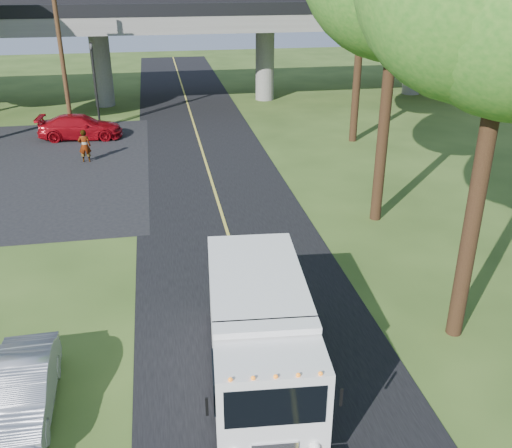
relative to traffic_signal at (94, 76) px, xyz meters
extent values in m
plane|color=#334B1B|center=(6.00, -26.00, -3.20)|extent=(120.00, 120.00, 0.00)
cube|color=black|center=(6.00, -16.00, -3.19)|extent=(7.00, 90.00, 0.02)
cube|color=gold|center=(6.00, -16.00, -3.17)|extent=(0.12, 90.00, 0.01)
cube|color=slate|center=(6.00, 6.00, 2.80)|extent=(50.00, 9.00, 1.20)
cube|color=black|center=(6.00, 1.60, 3.70)|extent=(50.00, 0.25, 0.80)
cube|color=black|center=(6.00, 10.40, 3.70)|extent=(50.00, 0.25, 0.80)
cube|color=slate|center=(31.00, 6.00, -0.20)|extent=(4.00, 10.00, 6.00)
cylinder|color=slate|center=(0.00, 6.00, -0.50)|extent=(1.40, 1.40, 5.40)
cylinder|color=slate|center=(12.00, 6.00, -0.50)|extent=(1.40, 1.40, 5.40)
cylinder|color=slate|center=(24.00, 6.00, -0.50)|extent=(1.40, 1.40, 5.40)
cylinder|color=black|center=(0.00, 0.00, -0.60)|extent=(0.14, 0.14, 5.20)
imported|color=black|center=(0.00, 0.00, 1.40)|extent=(0.18, 0.22, 1.10)
cylinder|color=#472D19|center=(-1.50, -2.00, 1.30)|extent=(0.26, 0.26, 9.00)
cylinder|color=#382314|center=(11.50, -25.00, 0.30)|extent=(0.44, 0.44, 7.00)
sphere|color=#27691B|center=(11.50, -25.00, 5.50)|extent=(6.12, 6.12, 6.12)
cylinder|color=#382314|center=(12.20, -17.00, 0.65)|extent=(0.44, 0.44, 7.70)
cylinder|color=#382314|center=(15.00, -6.00, 0.13)|extent=(0.44, 0.44, 6.65)
cube|color=white|center=(5.72, -25.18, -1.60)|extent=(2.62, 4.37, 2.15)
cube|color=white|center=(5.48, -28.13, -1.69)|extent=(2.42, 1.89, 1.96)
cube|color=black|center=(5.42, -28.97, -1.38)|extent=(2.01, 0.23, 0.91)
cube|color=white|center=(5.69, -25.56, -2.91)|extent=(2.72, 5.70, 0.17)
cylinder|color=black|center=(4.53, -27.87, -2.77)|extent=(0.33, 0.88, 0.86)
cylinder|color=black|center=(6.47, -28.02, -2.77)|extent=(0.33, 0.88, 0.86)
cylinder|color=black|center=(4.84, -23.87, -2.77)|extent=(0.33, 0.88, 0.86)
cylinder|color=black|center=(6.79, -24.02, -2.77)|extent=(0.33, 0.88, 0.86)
imported|color=maroon|center=(-0.90, -2.65, -2.49)|extent=(5.02, 2.35, 1.42)
imported|color=#9B9DA3|center=(0.04, -26.18, -2.56)|extent=(1.46, 3.90, 1.27)
imported|color=gray|center=(-0.22, -7.28, -2.32)|extent=(0.65, 0.44, 1.75)
camera|label=1|loc=(3.54, -37.32, 6.44)|focal=40.00mm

